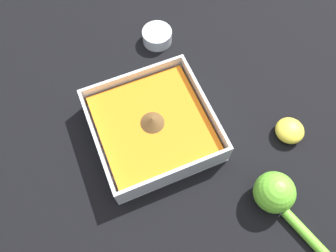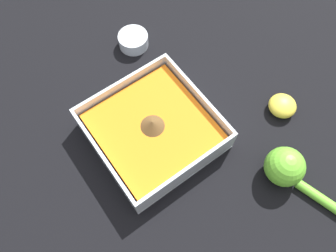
{
  "view_description": "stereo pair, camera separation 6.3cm",
  "coord_description": "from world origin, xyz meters",
  "px_view_note": "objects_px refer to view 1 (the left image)",
  "views": [
    {
      "loc": [
        -0.27,
        0.09,
        0.6
      ],
      "look_at": [
        -0.03,
        -0.01,
        0.03
      ],
      "focal_mm": 35.0,
      "sensor_mm": 36.0,
      "label": 1
    },
    {
      "loc": [
        -0.24,
        0.15,
        0.6
      ],
      "look_at": [
        -0.03,
        -0.01,
        0.03
      ],
      "focal_mm": 35.0,
      "sensor_mm": 36.0,
      "label": 2
    }
  ],
  "objects_px": {
    "square_dish": "(153,127)",
    "lemon_half": "(290,131)",
    "lemon_squeezer": "(278,197)",
    "spice_bowl": "(157,36)"
  },
  "relations": [
    {
      "from": "square_dish",
      "to": "lemon_half",
      "type": "relative_size",
      "value": 3.95
    },
    {
      "from": "lemon_squeezer",
      "to": "lemon_half",
      "type": "xyz_separation_m",
      "value": [
        0.11,
        -0.1,
        -0.02
      ]
    },
    {
      "from": "square_dish",
      "to": "lemon_half",
      "type": "distance_m",
      "value": 0.27
    },
    {
      "from": "lemon_squeezer",
      "to": "lemon_half",
      "type": "distance_m",
      "value": 0.14
    },
    {
      "from": "lemon_squeezer",
      "to": "lemon_half",
      "type": "height_order",
      "value": "lemon_squeezer"
    },
    {
      "from": "lemon_half",
      "to": "lemon_squeezer",
      "type": "bearing_deg",
      "value": 137.74
    },
    {
      "from": "spice_bowl",
      "to": "lemon_half",
      "type": "distance_m",
      "value": 0.35
    },
    {
      "from": "spice_bowl",
      "to": "lemon_half",
      "type": "xyz_separation_m",
      "value": [
        -0.32,
        -0.15,
        0.0
      ]
    },
    {
      "from": "lemon_squeezer",
      "to": "square_dish",
      "type": "bearing_deg",
      "value": 19.07
    },
    {
      "from": "square_dish",
      "to": "lemon_half",
      "type": "xyz_separation_m",
      "value": [
        -0.11,
        -0.25,
        -0.01
      ]
    }
  ]
}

